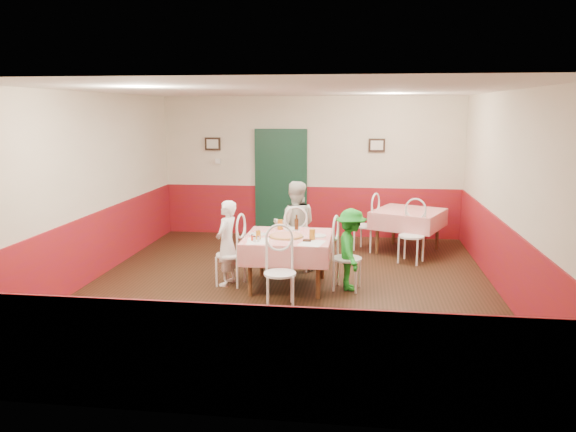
# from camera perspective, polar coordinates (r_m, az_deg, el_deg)

# --- Properties ---
(floor) EXTENTS (7.00, 7.00, 0.00)m
(floor) POSITION_cam_1_polar(r_m,az_deg,el_deg) (8.19, 0.02, -7.32)
(floor) COLOR black
(floor) RESTS_ON ground
(ceiling) EXTENTS (7.00, 7.00, 0.00)m
(ceiling) POSITION_cam_1_polar(r_m,az_deg,el_deg) (7.79, 0.02, 12.66)
(ceiling) COLOR white
(ceiling) RESTS_ON back_wall
(back_wall) EXTENTS (6.00, 0.10, 2.80)m
(back_wall) POSITION_cam_1_polar(r_m,az_deg,el_deg) (11.32, 2.33, 4.99)
(back_wall) COLOR beige
(back_wall) RESTS_ON ground
(front_wall) EXTENTS (6.00, 0.10, 2.80)m
(front_wall) POSITION_cam_1_polar(r_m,az_deg,el_deg) (4.49, -5.80, -4.10)
(front_wall) COLOR beige
(front_wall) RESTS_ON ground
(left_wall) EXTENTS (0.10, 7.00, 2.80)m
(left_wall) POSITION_cam_1_polar(r_m,az_deg,el_deg) (8.77, -19.83, 2.65)
(left_wall) COLOR beige
(left_wall) RESTS_ON ground
(right_wall) EXTENTS (0.10, 7.00, 2.80)m
(right_wall) POSITION_cam_1_polar(r_m,az_deg,el_deg) (8.05, 21.71, 1.84)
(right_wall) COLOR beige
(right_wall) RESTS_ON ground
(wainscot_back) EXTENTS (6.00, 0.03, 1.00)m
(wainscot_back) POSITION_cam_1_polar(r_m,az_deg,el_deg) (11.43, 2.28, 0.49)
(wainscot_back) COLOR maroon
(wainscot_back) RESTS_ON ground
(wainscot_front) EXTENTS (6.00, 0.03, 1.00)m
(wainscot_front) POSITION_cam_1_polar(r_m,az_deg,el_deg) (4.81, -5.55, -14.47)
(wainscot_front) COLOR maroon
(wainscot_front) RESTS_ON ground
(wainscot_left) EXTENTS (0.03, 7.00, 1.00)m
(wainscot_left) POSITION_cam_1_polar(r_m,az_deg,el_deg) (8.93, -19.37, -3.07)
(wainscot_left) COLOR maroon
(wainscot_left) RESTS_ON ground
(wainscot_right) EXTENTS (0.03, 7.00, 1.00)m
(wainscot_right) POSITION_cam_1_polar(r_m,az_deg,el_deg) (8.23, 21.17, -4.36)
(wainscot_right) COLOR maroon
(wainscot_right) RESTS_ON ground
(door) EXTENTS (0.96, 0.06, 2.10)m
(door) POSITION_cam_1_polar(r_m,az_deg,el_deg) (11.38, -0.72, 3.26)
(door) COLOR black
(door) RESTS_ON ground
(picture_left) EXTENTS (0.32, 0.03, 0.26)m
(picture_left) POSITION_cam_1_polar(r_m,az_deg,el_deg) (11.59, -7.66, 7.27)
(picture_left) COLOR black
(picture_left) RESTS_ON back_wall
(picture_right) EXTENTS (0.32, 0.03, 0.26)m
(picture_right) POSITION_cam_1_polar(r_m,az_deg,el_deg) (11.19, 9.01, 7.11)
(picture_right) COLOR black
(picture_right) RESTS_ON back_wall
(thermostat) EXTENTS (0.10, 0.03, 0.10)m
(thermostat) POSITION_cam_1_polar(r_m,az_deg,el_deg) (11.59, -7.14, 5.55)
(thermostat) COLOR white
(thermostat) RESTS_ON back_wall
(main_table) EXTENTS (1.23, 1.23, 0.77)m
(main_table) POSITION_cam_1_polar(r_m,az_deg,el_deg) (8.14, -0.00, -4.67)
(main_table) COLOR red
(main_table) RESTS_ON ground
(second_table) EXTENTS (1.47, 1.47, 0.77)m
(second_table) POSITION_cam_1_polar(r_m,az_deg,el_deg) (10.37, 12.07, -1.51)
(second_table) COLOR red
(second_table) RESTS_ON ground
(chair_left) EXTENTS (0.47, 0.47, 0.90)m
(chair_left) POSITION_cam_1_polar(r_m,az_deg,el_deg) (8.27, -5.87, -3.95)
(chair_left) COLOR white
(chair_left) RESTS_ON ground
(chair_right) EXTENTS (0.48, 0.48, 0.90)m
(chair_right) POSITION_cam_1_polar(r_m,az_deg,el_deg) (8.06, 6.02, -4.33)
(chair_right) COLOR white
(chair_right) RESTS_ON ground
(chair_far) EXTENTS (0.50, 0.50, 0.90)m
(chair_far) POSITION_cam_1_polar(r_m,az_deg,el_deg) (8.94, 0.67, -2.76)
(chair_far) COLOR white
(chair_far) RESTS_ON ground
(chair_near) EXTENTS (0.49, 0.49, 0.90)m
(chair_near) POSITION_cam_1_polar(r_m,az_deg,el_deg) (7.31, -0.82, -5.87)
(chair_near) COLOR white
(chair_near) RESTS_ON ground
(chair_second_a) EXTENTS (0.55, 0.55, 0.90)m
(chair_second_a) POSITION_cam_1_polar(r_m,az_deg,el_deg) (10.32, 7.93, -1.01)
(chair_second_a) COLOR white
(chair_second_a) RESTS_ON ground
(chair_second_b) EXTENTS (0.55, 0.55, 0.90)m
(chair_second_b) POSITION_cam_1_polar(r_m,az_deg,el_deg) (9.63, 12.43, -2.03)
(chair_second_b) COLOR white
(chair_second_b) RESTS_ON ground
(pizza) EXTENTS (0.47, 0.47, 0.03)m
(pizza) POSITION_cam_1_polar(r_m,az_deg,el_deg) (7.97, -0.18, -2.04)
(pizza) COLOR #B74723
(pizza) RESTS_ON main_table
(plate_left) EXTENTS (0.25, 0.25, 0.01)m
(plate_left) POSITION_cam_1_polar(r_m,az_deg,el_deg) (8.11, -3.09, -1.89)
(plate_left) COLOR white
(plate_left) RESTS_ON main_table
(plate_right) EXTENTS (0.25, 0.25, 0.01)m
(plate_right) POSITION_cam_1_polar(r_m,az_deg,el_deg) (8.03, 2.99, -2.02)
(plate_right) COLOR white
(plate_right) RESTS_ON main_table
(plate_far) EXTENTS (0.25, 0.25, 0.01)m
(plate_far) POSITION_cam_1_polar(r_m,az_deg,el_deg) (8.46, 0.39, -1.33)
(plate_far) COLOR white
(plate_far) RESTS_ON main_table
(glass_a) EXTENTS (0.07, 0.07, 0.13)m
(glass_a) POSITION_cam_1_polar(r_m,az_deg,el_deg) (7.82, -3.04, -1.95)
(glass_a) COLOR #BF7219
(glass_a) RESTS_ON main_table
(glass_b) EXTENTS (0.08, 0.08, 0.15)m
(glass_b) POSITION_cam_1_polar(r_m,az_deg,el_deg) (7.79, 2.47, -1.90)
(glass_b) COLOR #BF7219
(glass_b) RESTS_ON main_table
(glass_c) EXTENTS (0.08, 0.08, 0.15)m
(glass_c) POSITION_cam_1_polar(r_m,az_deg,el_deg) (8.46, -0.80, -0.87)
(glass_c) COLOR #BF7219
(glass_c) RESTS_ON main_table
(beer_bottle) EXTENTS (0.06, 0.06, 0.22)m
(beer_bottle) POSITION_cam_1_polar(r_m,az_deg,el_deg) (8.38, 0.87, -0.75)
(beer_bottle) COLOR #381C0A
(beer_bottle) RESTS_ON main_table
(shaker_a) EXTENTS (0.04, 0.04, 0.09)m
(shaker_a) POSITION_cam_1_polar(r_m,az_deg,el_deg) (7.67, -3.42, -2.35)
(shaker_a) COLOR silver
(shaker_a) RESTS_ON main_table
(shaker_b) EXTENTS (0.04, 0.04, 0.09)m
(shaker_b) POSITION_cam_1_polar(r_m,az_deg,el_deg) (7.67, -3.03, -2.35)
(shaker_b) COLOR silver
(shaker_b) RESTS_ON main_table
(shaker_c) EXTENTS (0.04, 0.04, 0.09)m
(shaker_c) POSITION_cam_1_polar(r_m,az_deg,el_deg) (7.75, -3.66, -2.21)
(shaker_c) COLOR #B23319
(shaker_c) RESTS_ON main_table
(menu_left) EXTENTS (0.36, 0.44, 0.00)m
(menu_left) POSITION_cam_1_polar(r_m,az_deg,el_deg) (7.74, -3.08, -2.56)
(menu_left) COLOR white
(menu_left) RESTS_ON main_table
(menu_right) EXTENTS (0.37, 0.45, 0.00)m
(menu_right) POSITION_cam_1_polar(r_m,az_deg,el_deg) (7.61, 2.44, -2.77)
(menu_right) COLOR white
(menu_right) RESTS_ON main_table
(wallet) EXTENTS (0.11, 0.09, 0.02)m
(wallet) POSITION_cam_1_polar(r_m,az_deg,el_deg) (7.73, 1.95, -2.49)
(wallet) COLOR black
(wallet) RESTS_ON main_table
(diner_left) EXTENTS (0.39, 0.51, 1.25)m
(diner_left) POSITION_cam_1_polar(r_m,az_deg,el_deg) (8.23, -6.24, -2.74)
(diner_left) COLOR gray
(diner_left) RESTS_ON ground
(diner_far) EXTENTS (0.75, 0.61, 1.44)m
(diner_far) POSITION_cam_1_polar(r_m,az_deg,el_deg) (8.93, 0.71, -1.01)
(diner_far) COLOR gray
(diner_far) RESTS_ON ground
(diner_right) EXTENTS (0.53, 0.81, 1.17)m
(diner_right) POSITION_cam_1_polar(r_m,az_deg,el_deg) (8.03, 6.40, -3.40)
(diner_right) COLOR gray
(diner_right) RESTS_ON ground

